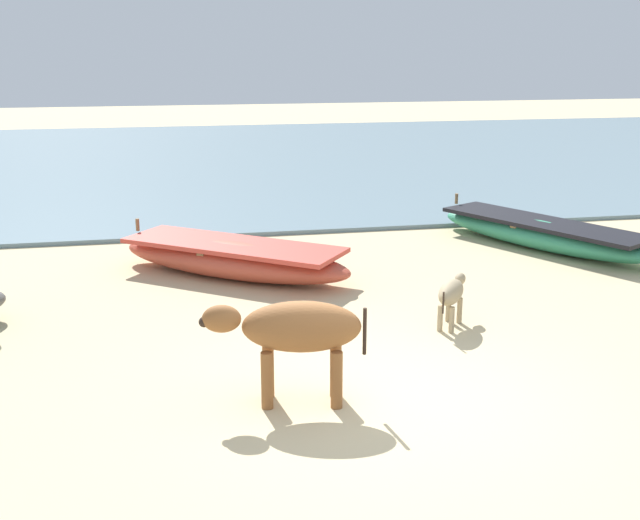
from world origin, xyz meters
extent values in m
plane|color=#CCB789|center=(0.00, 0.00, 0.00)|extent=(80.00, 80.00, 0.00)
cube|color=slate|center=(0.00, 17.10, 0.04)|extent=(60.00, 20.00, 0.08)
ellipsoid|color=#B74733|center=(-1.09, 4.61, 0.27)|extent=(3.81, 3.26, 0.54)
cube|color=#CC3F33|center=(-1.09, 4.61, 0.50)|extent=(3.42, 2.96, 0.07)
cube|color=olive|center=(-1.32, 4.79, 0.42)|extent=(0.66, 0.82, 0.04)
cylinder|color=olive|center=(-2.54, 5.71, 0.64)|extent=(0.06, 0.06, 0.20)
ellipsoid|color=#338C66|center=(4.40, 5.28, 0.24)|extent=(2.91, 4.29, 0.48)
cube|color=black|center=(4.40, 5.28, 0.45)|extent=(2.65, 3.82, 0.07)
cube|color=olive|center=(4.25, 5.56, 0.38)|extent=(0.80, 0.50, 0.04)
cylinder|color=olive|center=(3.47, 7.03, 0.58)|extent=(0.06, 0.06, 0.20)
ellipsoid|color=brown|center=(-0.82, 0.05, 0.81)|extent=(1.24, 0.68, 0.51)
ellipsoid|color=brown|center=(-1.59, 0.19, 0.89)|extent=(0.42, 0.30, 0.28)
sphere|color=#2D2119|center=(-1.76, 0.22, 0.86)|extent=(0.12, 0.12, 0.11)
cylinder|color=brown|center=(-1.18, -0.01, 0.29)|extent=(0.12, 0.12, 0.59)
cylinder|color=brown|center=(-1.14, 0.24, 0.29)|extent=(0.12, 0.12, 0.59)
cylinder|color=brown|center=(-0.51, -0.14, 0.29)|extent=(0.12, 0.12, 0.59)
cylinder|color=brown|center=(-0.46, 0.12, 0.29)|extent=(0.12, 0.12, 0.59)
cylinder|color=#2D2119|center=(-0.21, -0.06, 0.75)|extent=(0.04, 0.04, 0.48)
ellipsoid|color=tan|center=(1.40, 1.81, 0.46)|extent=(0.61, 0.71, 0.30)
ellipsoid|color=tan|center=(1.66, 2.17, 0.51)|extent=(0.24, 0.26, 0.16)
sphere|color=#2D2119|center=(1.72, 2.25, 0.49)|extent=(0.09, 0.09, 0.06)
cylinder|color=tan|center=(1.45, 2.01, 0.17)|extent=(0.07, 0.07, 0.34)
cylinder|color=tan|center=(1.57, 1.93, 0.17)|extent=(0.07, 0.07, 0.34)
cylinder|color=tan|center=(1.23, 1.69, 0.17)|extent=(0.07, 0.07, 0.34)
cylinder|color=tan|center=(1.35, 1.61, 0.17)|extent=(0.07, 0.07, 0.34)
cylinder|color=#2D2119|center=(1.19, 1.52, 0.43)|extent=(0.02, 0.02, 0.28)
camera|label=1|loc=(-2.06, -7.04, 3.48)|focal=43.85mm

